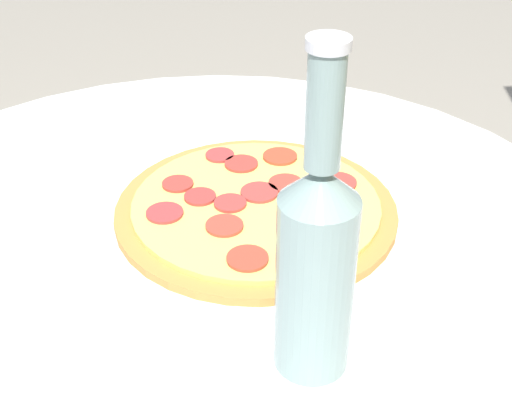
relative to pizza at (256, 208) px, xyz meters
name	(u,v)px	position (x,y,z in m)	size (l,w,h in m)	color
table	(211,367)	(0.06, -0.06, -0.19)	(0.92, 0.92, 0.71)	white
pizza	(256,208)	(0.00, 0.00, 0.00)	(0.32, 0.32, 0.02)	#B77F3D
beer_bottle	(316,260)	(0.23, 0.04, 0.10)	(0.06, 0.06, 0.29)	gray
napkin	(470,201)	(-0.02, 0.25, 0.00)	(0.15, 0.11, 0.01)	white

